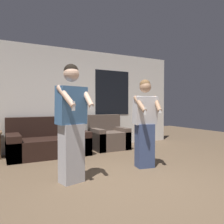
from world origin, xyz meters
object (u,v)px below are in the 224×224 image
person_right (145,123)px  person_left (72,122)px  armchair (108,137)px  couch (48,143)px

person_right → person_left: bearing=-174.6°
person_left → person_right: 1.48m
armchair → person_right: (-0.19, -1.91, 0.53)m
couch → person_left: person_left is taller
couch → person_left: bearing=-91.5°
couch → person_left: (-0.05, -2.04, 0.63)m
armchair → couch: bearing=-179.4°
couch → armchair: 1.61m
person_left → person_right: size_ratio=1.08×
person_right → couch: bearing=126.8°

